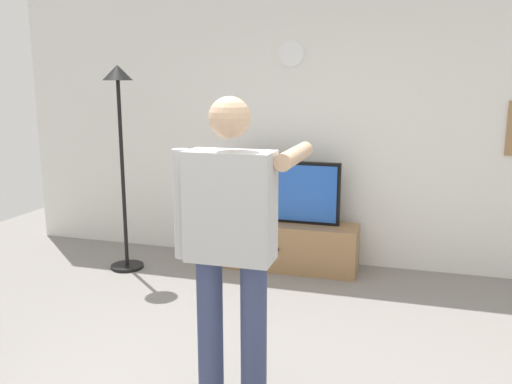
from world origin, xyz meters
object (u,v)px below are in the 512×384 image
Objects in this scene: television at (284,192)px; floor_lamp at (120,126)px; wall_clock at (291,54)px; tv_stand at (282,245)px; person_standing_nearer_lamp at (232,241)px.

television is 0.56× the size of floor_lamp.
wall_clock reaches higher than floor_lamp.
wall_clock is 1.78m from floor_lamp.
wall_clock is 0.13× the size of floor_lamp.
person_standing_nearer_lamp is (0.30, -2.37, 0.76)m from tv_stand.
tv_stand is at bearing -90.00° from television.
television is at bearing -90.00° from wall_clock.
wall_clock is 0.14× the size of person_standing_nearer_lamp.
wall_clock reaches higher than television.
floor_lamp reaches higher than tv_stand.
person_standing_nearer_lamp reaches higher than television.
television is at bearing 96.97° from person_standing_nearer_lamp.
tv_stand is 0.75× the size of floor_lamp.
television is 1.34m from wall_clock.
floor_lamp is at bearing -161.59° from television.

